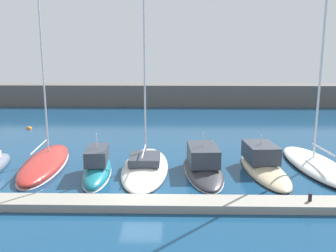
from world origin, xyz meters
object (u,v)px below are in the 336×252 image
at_px(sailboat_ivory_fourth, 145,167).
at_px(sailboat_red_second, 45,162).
at_px(dock_bollard, 310,197).
at_px(mooring_buoy_orange, 29,129).
at_px(motorboat_teal_third, 97,168).
at_px(motorboat_sand_sixth, 263,165).
at_px(sailboat_white_seventh, 316,163).
at_px(motorboat_charcoal_fifth, 203,165).

bearing_deg(sailboat_ivory_fourth, sailboat_red_second, 84.82).
relative_size(sailboat_red_second, dock_bollard, 43.34).
bearing_deg(sailboat_ivory_fourth, mooring_buoy_orange, 44.73).
distance_m(motorboat_teal_third, sailboat_ivory_fourth, 3.42).
xyz_separation_m(motorboat_sand_sixth, sailboat_white_seventh, (4.01, 0.67, -0.05)).
distance_m(sailboat_ivory_fourth, sailboat_white_seventh, 12.38).
xyz_separation_m(sailboat_ivory_fourth, motorboat_sand_sixth, (8.36, -0.15, 0.21)).
xyz_separation_m(motorboat_teal_third, sailboat_white_seventh, (15.57, 1.68, -0.13)).
height_order(sailboat_ivory_fourth, sailboat_white_seventh, sailboat_white_seventh).
bearing_deg(mooring_buoy_orange, motorboat_teal_third, -54.43).
relative_size(sailboat_ivory_fourth, mooring_buoy_orange, 27.80).
height_order(motorboat_charcoal_fifth, mooring_buoy_orange, motorboat_charcoal_fifth).
relative_size(sailboat_red_second, motorboat_sand_sixth, 2.23).
bearing_deg(sailboat_ivory_fourth, dock_bollard, -125.15).
distance_m(sailboat_red_second, sailboat_ivory_fourth, 7.47).
relative_size(sailboat_white_seventh, dock_bollard, 49.33).
bearing_deg(sailboat_ivory_fourth, motorboat_charcoal_fifth, -93.97).
relative_size(sailboat_ivory_fourth, motorboat_charcoal_fifth, 1.91).
bearing_deg(mooring_buoy_orange, sailboat_white_seventh, -26.49).
relative_size(sailboat_ivory_fourth, sailboat_white_seventh, 0.76).
distance_m(sailboat_red_second, motorboat_sand_sixth, 15.82).
bearing_deg(motorboat_sand_sixth, motorboat_charcoal_fifth, 86.48).
bearing_deg(mooring_buoy_orange, sailboat_ivory_fourth, -44.61).
bearing_deg(mooring_buoy_orange, motorboat_sand_sixth, -31.76).
relative_size(sailboat_red_second, sailboat_white_seventh, 0.88).
bearing_deg(dock_bollard, motorboat_charcoal_fifth, 130.39).
bearing_deg(motorboat_charcoal_fifth, sailboat_white_seventh, -87.86).
bearing_deg(sailboat_red_second, sailboat_ivory_fourth, -99.26).
height_order(motorboat_teal_third, motorboat_sand_sixth, motorboat_teal_third).
bearing_deg(sailboat_white_seventh, sailboat_red_second, 84.89).
bearing_deg(sailboat_ivory_fourth, motorboat_sand_sixth, -91.67).
xyz_separation_m(sailboat_red_second, motorboat_teal_third, (4.24, -1.75, 0.18)).
distance_m(mooring_buoy_orange, dock_bollard, 30.56).
xyz_separation_m(motorboat_teal_third, motorboat_sand_sixth, (11.56, 1.01, -0.08)).
height_order(sailboat_red_second, sailboat_white_seventh, sailboat_white_seventh).
bearing_deg(motorboat_teal_third, sailboat_white_seventh, -89.28).
bearing_deg(motorboat_sand_sixth, dock_bollard, -175.23).
distance_m(sailboat_ivory_fourth, motorboat_charcoal_fifth, 4.13).
distance_m(motorboat_sand_sixth, mooring_buoy_orange, 25.94).
distance_m(motorboat_teal_third, motorboat_sand_sixth, 11.61).
bearing_deg(motorboat_sand_sixth, sailboat_ivory_fourth, 84.24).
bearing_deg(sailboat_ivory_fourth, sailboat_white_seventh, -88.26).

